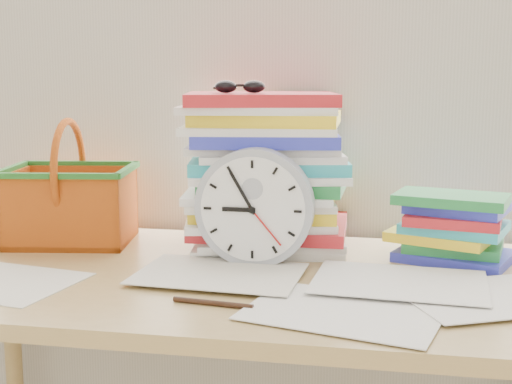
% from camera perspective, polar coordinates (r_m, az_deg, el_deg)
% --- Properties ---
extents(curtain, '(2.40, 0.01, 2.50)m').
position_cam_1_polar(curtain, '(1.74, 0.47, 14.80)').
color(curtain, beige).
rests_on(curtain, room_shell).
extents(desk, '(1.40, 0.70, 0.75)m').
position_cam_1_polar(desk, '(1.44, -2.24, -9.31)').
color(desk, tan).
rests_on(desk, ground).
extents(paper_stack, '(0.39, 0.34, 0.35)m').
position_cam_1_polar(paper_stack, '(1.59, 0.87, 1.66)').
color(paper_stack, white).
rests_on(paper_stack, desk).
extents(clock, '(0.24, 0.05, 0.24)m').
position_cam_1_polar(clock, '(1.45, -0.10, -1.23)').
color(clock, '#A2A6B3').
rests_on(clock, desk).
extents(sunglasses, '(0.14, 0.13, 0.03)m').
position_cam_1_polar(sunglasses, '(1.54, -1.30, 8.42)').
color(sunglasses, black).
rests_on(sunglasses, paper_stack).
extents(book_stack, '(0.28, 0.24, 0.14)m').
position_cam_1_polar(book_stack, '(1.54, 15.21, -2.74)').
color(book_stack, white).
rests_on(book_stack, desk).
extents(basket, '(0.31, 0.26, 0.28)m').
position_cam_1_polar(basket, '(1.69, -14.68, 0.75)').
color(basket, '#D05B14').
rests_on(basket, desk).
extents(pen, '(0.14, 0.03, 0.01)m').
position_cam_1_polar(pen, '(1.23, -3.47, -8.86)').
color(pen, black).
rests_on(pen, desk).
extents(scattered_papers, '(1.26, 0.42, 0.02)m').
position_cam_1_polar(scattered_papers, '(1.42, -2.26, -6.22)').
color(scattered_papers, white).
rests_on(scattered_papers, desk).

